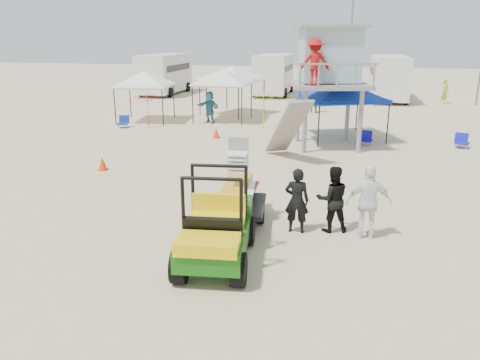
% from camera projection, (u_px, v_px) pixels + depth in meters
% --- Properties ---
extents(ground, '(140.00, 140.00, 0.00)m').
position_uv_depth(ground, '(182.00, 286.00, 9.15)').
color(ground, beige).
rests_on(ground, ground).
extents(utility_cart, '(1.60, 2.79, 2.02)m').
position_uv_depth(utility_cart, '(215.00, 222.00, 9.84)').
color(utility_cart, '#13580D').
rests_on(utility_cart, ground).
extents(surf_trailer, '(1.47, 2.42, 2.08)m').
position_uv_depth(surf_trailer, '(239.00, 191.00, 12.04)').
color(surf_trailer, black).
rests_on(surf_trailer, ground).
extents(man_left, '(0.60, 0.40, 1.64)m').
position_uv_depth(man_left, '(297.00, 201.00, 11.45)').
color(man_left, black).
rests_on(man_left, ground).
extents(man_mid, '(0.95, 0.83, 1.68)m').
position_uv_depth(man_mid, '(332.00, 199.00, 11.51)').
color(man_mid, black).
rests_on(man_mid, ground).
extents(man_right, '(1.11, 0.58, 1.81)m').
position_uv_depth(man_right, '(369.00, 202.00, 11.07)').
color(man_right, white).
rests_on(man_right, ground).
extents(lifeguard_tower, '(3.75, 3.75, 4.99)m').
position_uv_depth(lifeguard_tower, '(328.00, 60.00, 19.77)').
color(lifeguard_tower, gray).
rests_on(lifeguard_tower, ground).
extents(canopy_blue, '(4.51, 4.51, 3.09)m').
position_uv_depth(canopy_blue, '(342.00, 84.00, 21.76)').
color(canopy_blue, black).
rests_on(canopy_blue, ground).
extents(canopy_white_a, '(2.95, 2.95, 3.32)m').
position_uv_depth(canopy_white_a, '(223.00, 72.00, 26.16)').
color(canopy_white_a, black).
rests_on(canopy_white_a, ground).
extents(canopy_white_b, '(3.16, 3.16, 3.23)m').
position_uv_depth(canopy_white_b, '(144.00, 74.00, 26.10)').
color(canopy_white_b, black).
rests_on(canopy_white_b, ground).
extents(canopy_white_c, '(3.92, 3.92, 3.35)m').
position_uv_depth(canopy_white_c, '(232.00, 68.00, 28.52)').
color(canopy_white_c, black).
rests_on(canopy_white_c, ground).
extents(umbrella_a, '(2.52, 2.54, 1.81)m').
position_uv_depth(umbrella_a, '(148.00, 111.00, 24.69)').
color(umbrella_a, red).
rests_on(umbrella_a, ground).
extents(umbrella_b, '(2.56, 2.59, 1.92)m').
position_uv_depth(umbrella_b, '(264.00, 110.00, 24.49)').
color(umbrella_b, '#EEFB16').
rests_on(umbrella_b, ground).
extents(cone_near, '(0.34, 0.34, 0.50)m').
position_uv_depth(cone_near, '(102.00, 163.00, 16.98)').
color(cone_near, '#EE3A07').
rests_on(cone_near, ground).
extents(cone_far, '(0.34, 0.34, 0.50)m').
position_uv_depth(cone_far, '(216.00, 133.00, 22.34)').
color(cone_far, '#F53D07').
rests_on(cone_far, ground).
extents(beach_chair_a, '(0.69, 0.76, 0.64)m').
position_uv_depth(beach_chair_a, '(123.00, 122.00, 24.96)').
color(beach_chair_a, '#0E3098').
rests_on(beach_chair_a, ground).
extents(beach_chair_b, '(0.64, 0.69, 0.64)m').
position_uv_depth(beach_chair_b, '(366.00, 138.00, 20.94)').
color(beach_chair_b, '#110E9F').
rests_on(beach_chair_b, ground).
extents(beach_chair_c, '(0.69, 0.76, 0.64)m').
position_uv_depth(beach_chair_c, '(462.00, 141.00, 20.41)').
color(beach_chair_c, '#1018B6').
rests_on(beach_chair_c, ground).
extents(rv_far_left, '(2.64, 6.80, 3.25)m').
position_uv_depth(rv_far_left, '(165.00, 72.00, 39.10)').
color(rv_far_left, silver).
rests_on(rv_far_left, ground).
extents(rv_mid_left, '(2.65, 6.50, 3.25)m').
position_uv_depth(rv_mid_left, '(274.00, 73.00, 38.62)').
color(rv_mid_left, silver).
rests_on(rv_mid_left, ground).
extents(rv_mid_right, '(2.64, 7.00, 3.25)m').
position_uv_depth(rv_mid_right, '(389.00, 76.00, 35.35)').
color(rv_mid_right, silver).
rests_on(rv_mid_right, ground).
extents(light_pole_left, '(0.14, 0.14, 8.00)m').
position_uv_depth(light_pole_left, '(350.00, 46.00, 32.53)').
color(light_pole_left, slate).
rests_on(light_pole_left, ground).
extents(distant_beachgoers, '(16.16, 14.31, 1.81)m').
position_uv_depth(distant_beachgoers, '(317.00, 104.00, 27.30)').
color(distant_beachgoers, '#4F8554').
rests_on(distant_beachgoers, ground).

